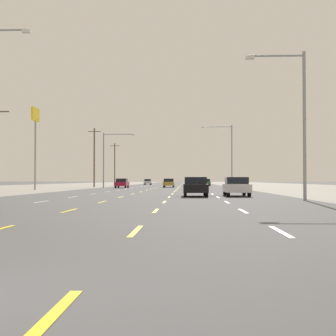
% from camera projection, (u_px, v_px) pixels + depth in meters
% --- Properties ---
extents(ground_plane, '(572.00, 572.00, 0.00)m').
position_uv_depth(ground_plane, '(166.00, 188.00, 70.47)').
color(ground_plane, '#4C4C4F').
extents(lot_apron_left, '(28.00, 440.00, 0.01)m').
position_uv_depth(lot_apron_left, '(3.00, 188.00, 71.43)').
color(lot_apron_left, gray).
rests_on(lot_apron_left, ground).
extents(lot_apron_right, '(28.00, 440.00, 0.01)m').
position_uv_depth(lot_apron_right, '(334.00, 188.00, 69.52)').
color(lot_apron_right, gray).
rests_on(lot_apron_right, ground).
extents(lane_markings, '(10.64, 227.60, 0.01)m').
position_uv_depth(lane_markings, '(173.00, 185.00, 108.93)').
color(lane_markings, white).
rests_on(lane_markings, ground).
extents(signal_span_wire, '(27.40, 0.53, 9.74)m').
position_uv_depth(signal_span_wire, '(96.00, 43.00, 15.78)').
color(signal_span_wire, brown).
rests_on(signal_span_wire, ground).
extents(sedan_inner_right_nearest, '(1.80, 4.50, 1.46)m').
position_uv_depth(sedan_inner_right_nearest, '(195.00, 186.00, 35.48)').
color(sedan_inner_right_nearest, black).
rests_on(sedan_inner_right_nearest, ground).
extents(sedan_far_right_near, '(1.80, 4.50, 1.46)m').
position_uv_depth(sedan_far_right_near, '(236.00, 186.00, 36.15)').
color(sedan_far_right_near, silver).
rests_on(sedan_far_right_near, ground).
extents(sedan_far_left_mid, '(1.80, 4.50, 1.46)m').
position_uv_depth(sedan_far_left_mid, '(122.00, 183.00, 73.46)').
color(sedan_far_left_mid, maroon).
rests_on(sedan_far_left_mid, ground).
extents(sedan_center_turn_midfar, '(1.80, 4.50, 1.46)m').
position_uv_depth(sedan_center_turn_midfar, '(169.00, 183.00, 78.82)').
color(sedan_center_turn_midfar, '#B28C33').
rests_on(sedan_center_turn_midfar, ground).
extents(sedan_far_right_far, '(1.80, 4.50, 1.46)m').
position_uv_depth(sedan_far_right_far, '(206.00, 182.00, 98.00)').
color(sedan_far_right_far, '#235B2D').
rests_on(sedan_far_right_far, ground).
extents(sedan_far_left_farther, '(1.80, 4.50, 1.46)m').
position_uv_depth(sedan_far_left_farther, '(148.00, 182.00, 121.66)').
color(sedan_far_left_farther, silver).
rests_on(sedan_far_left_farther, ground).
extents(pole_sign_left_row_1, '(0.24, 2.61, 10.24)m').
position_uv_depth(pole_sign_left_row_1, '(35.00, 126.00, 58.65)').
color(pole_sign_left_row_1, gray).
rests_on(pole_sign_left_row_1, ground).
extents(streetlight_right_row_0, '(3.63, 0.26, 9.07)m').
position_uv_depth(streetlight_right_row_0, '(298.00, 114.00, 28.58)').
color(streetlight_right_row_0, gray).
rests_on(streetlight_right_row_0, ground).
extents(streetlight_left_row_1, '(5.08, 0.26, 8.75)m').
position_uv_depth(streetlight_left_row_1, '(107.00, 155.00, 74.75)').
color(streetlight_left_row_1, gray).
rests_on(streetlight_left_row_1, ground).
extents(streetlight_right_row_1, '(4.83, 0.26, 9.88)m').
position_uv_depth(streetlight_right_row_1, '(228.00, 151.00, 74.02)').
color(streetlight_right_row_1, gray).
rests_on(streetlight_right_row_1, ground).
extents(utility_pole_left_row_1, '(2.20, 0.26, 10.23)m').
position_uv_depth(utility_pole_left_row_1, '(94.00, 156.00, 81.56)').
color(utility_pole_left_row_1, brown).
rests_on(utility_pole_left_row_1, ground).
extents(utility_pole_left_row_2, '(2.20, 0.26, 9.75)m').
position_uv_depth(utility_pole_left_row_2, '(115.00, 163.00, 109.12)').
color(utility_pole_left_row_2, brown).
rests_on(utility_pole_left_row_2, ground).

